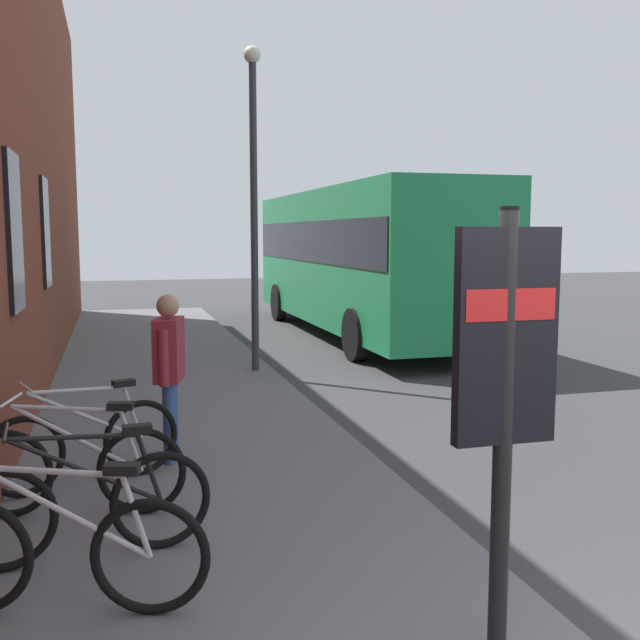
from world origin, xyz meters
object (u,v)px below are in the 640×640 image
Objects in this scene: pedestrian_crossing_street at (169,360)px; bicycle_by_door at (86,443)px; bicycle_nearest_sign at (63,552)px; bicycle_under_window at (76,469)px; street_lamp at (254,182)px; transit_info_sign at (505,366)px; bicycle_leaning_wall at (86,506)px; city_bus at (359,254)px.

bicycle_by_door is at bearing 123.30° from pedestrian_crossing_street.
bicycle_nearest_sign is 1.59m from bicycle_under_window.
street_lamp is at bearing -26.25° from bicycle_by_door.
pedestrian_crossing_street is 0.32× the size of street_lamp.
street_lamp reaches higher than bicycle_by_door.
street_lamp is at bearing -19.05° from bicycle_nearest_sign.
pedestrian_crossing_street is at bearing -33.88° from bicycle_under_window.
bicycle_under_window is (1.59, 0.00, 0.00)m from bicycle_nearest_sign.
bicycle_under_window is at bearing 39.37° from transit_info_sign.
pedestrian_crossing_street is (2.84, -0.84, 0.63)m from bicycle_nearest_sign.
bicycle_by_door is 0.71× the size of transit_info_sign.
pedestrian_crossing_street is at bearing 19.42° from transit_info_sign.
pedestrian_crossing_street is (1.25, -0.84, 0.63)m from bicycle_under_window.
transit_info_sign is at bearing -140.63° from bicycle_under_window.
bicycle_by_door is (1.58, 0.05, 0.00)m from bicycle_leaning_wall.
bicycle_leaning_wall is at bearing 159.78° from street_lamp.
bicycle_nearest_sign is at bearing 178.87° from bicycle_by_door.
pedestrian_crossing_street is (-8.93, 5.03, -0.78)m from city_bus.
bicycle_leaning_wall is at bearing 48.75° from transit_info_sign.
bicycle_by_door is 1.14m from pedestrian_crossing_street.
street_lamp is at bearing 142.76° from city_bus.
street_lamp is at bearing -2.18° from transit_info_sign.
bicycle_leaning_wall is at bearing 160.70° from pedestrian_crossing_street.
bicycle_nearest_sign is at bearing -179.97° from bicycle_under_window.
transit_info_sign is (-1.87, -2.14, 1.21)m from bicycle_leaning_wall.
city_bus reaches higher than bicycle_by_door.
bicycle_nearest_sign is 0.72× the size of transit_info_sign.
bicycle_under_window is 1.03× the size of bicycle_by_door.
transit_info_sign is 4.25m from pedestrian_crossing_street.
bicycle_under_window is at bearing 146.12° from pedestrian_crossing_street.
bicycle_by_door is (2.32, -0.05, 0.00)m from bicycle_nearest_sign.
transit_info_sign is 13.40m from city_bus.
bicycle_under_window is at bearing 176.33° from bicycle_by_door.
pedestrian_crossing_street is at bearing -19.30° from bicycle_leaning_wall.
street_lamp reaches higher than bicycle_nearest_sign.
bicycle_under_window is at bearing 156.27° from street_lamp.
bicycle_nearest_sign is 1.03× the size of pedestrian_crossing_street.
bicycle_under_window is at bearing 6.77° from bicycle_leaning_wall.
street_lamp reaches higher than bicycle_under_window.
bicycle_leaning_wall is 3.09m from transit_info_sign.
bicycle_leaning_wall is at bearing -173.23° from bicycle_under_window.
bicycle_by_door is at bearing 32.38° from transit_info_sign.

